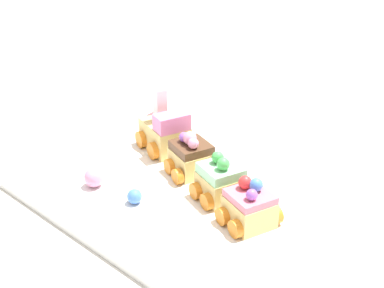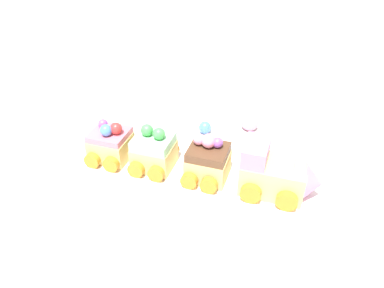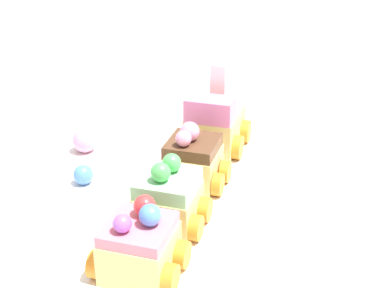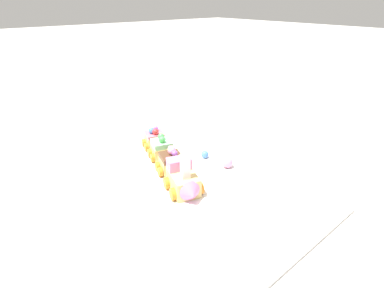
% 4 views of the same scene
% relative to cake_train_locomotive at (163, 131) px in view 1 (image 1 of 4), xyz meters
% --- Properties ---
extents(ground_plane, '(10.00, 10.00, 0.00)m').
position_rel_cake_train_locomotive_xyz_m(ground_plane, '(-0.09, 0.07, -0.04)').
color(ground_plane, beige).
extents(display_board, '(0.75, 0.36, 0.01)m').
position_rel_cake_train_locomotive_xyz_m(display_board, '(-0.09, 0.07, -0.04)').
color(display_board, white).
rests_on(display_board, ground_plane).
extents(cake_train_locomotive, '(0.12, 0.10, 0.10)m').
position_rel_cake_train_locomotive_xyz_m(cake_train_locomotive, '(0.00, 0.00, 0.00)').
color(cake_train_locomotive, '#E5C675').
rests_on(cake_train_locomotive, display_board).
extents(cake_car_chocolate, '(0.08, 0.09, 0.07)m').
position_rel_cake_train_locomotive_xyz_m(cake_car_chocolate, '(-0.10, 0.03, -0.00)').
color(cake_car_chocolate, '#E5C675').
rests_on(cake_car_chocolate, display_board).
extents(cake_car_mint, '(0.08, 0.09, 0.07)m').
position_rel_cake_train_locomotive_xyz_m(cake_car_mint, '(-0.17, 0.06, -0.00)').
color(cake_car_mint, '#E5C675').
rests_on(cake_car_mint, display_board).
extents(cake_car_strawberry, '(0.08, 0.09, 0.07)m').
position_rel_cake_train_locomotive_xyz_m(cake_car_strawberry, '(-0.24, 0.08, -0.01)').
color(cake_car_strawberry, '#E5C675').
rests_on(cake_car_strawberry, display_board).
extents(gumball_pink, '(0.03, 0.03, 0.03)m').
position_rel_cake_train_locomotive_xyz_m(gumball_pink, '(-0.02, 0.16, -0.02)').
color(gumball_pink, pink).
rests_on(gumball_pink, display_board).
extents(gumball_blue, '(0.02, 0.02, 0.02)m').
position_rel_cake_train_locomotive_xyz_m(gumball_blue, '(-0.09, 0.15, -0.02)').
color(gumball_blue, '#4C84E0').
rests_on(gumball_blue, display_board).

